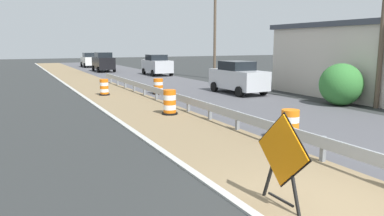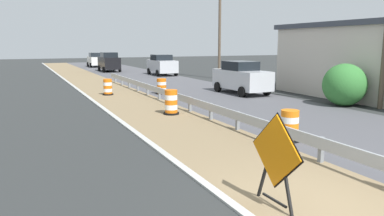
{
  "view_description": "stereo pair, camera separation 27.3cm",
  "coord_description": "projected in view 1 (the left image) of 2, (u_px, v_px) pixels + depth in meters",
  "views": [
    {
      "loc": [
        -5.15,
        -4.92,
        3.14
      ],
      "look_at": [
        0.71,
        6.86,
        0.83
      ],
      "focal_mm": 34.35,
      "sensor_mm": 36.0,
      "label": 1
    },
    {
      "loc": [
        -4.91,
        -5.04,
        3.14
      ],
      "look_at": [
        0.71,
        6.86,
        0.83
      ],
      "focal_mm": 34.35,
      "sensor_mm": 36.0,
      "label": 2
    }
  ],
  "objects": [
    {
      "name": "utility_pole_near",
      "position": [
        384.0,
        11.0,
        17.36
      ],
      "size": [
        0.24,
        1.8,
        8.97
      ],
      "color": "brown",
      "rests_on": "ground"
    },
    {
      "name": "utility_pole_mid",
      "position": [
        215.0,
        24.0,
        32.66
      ],
      "size": [
        0.24,
        1.8,
        9.4
      ],
      "color": "brown",
      "rests_on": "ground"
    },
    {
      "name": "car_trailing_near_lane",
      "position": [
        157.0,
        65.0,
        37.16
      ],
      "size": [
        2.24,
        4.44,
        2.06
      ],
      "rotation": [
        0.0,
        0.0,
        -1.6
      ],
      "color": "silver",
      "rests_on": "ground"
    },
    {
      "name": "warning_sign_diamond",
      "position": [
        282.0,
        155.0,
        7.05
      ],
      "size": [
        0.07,
        1.5,
        1.88
      ],
      "rotation": [
        0.0,
        0.0,
        3.15
      ],
      "color": "black",
      "rests_on": "ground"
    },
    {
      "name": "bush_roadside",
      "position": [
        341.0,
        84.0,
        18.82
      ],
      "size": [
        2.17,
        2.17,
        2.16
      ],
      "primitive_type": "ellipsoid",
      "color": "#337533",
      "rests_on": "ground"
    },
    {
      "name": "car_mid_far_lane",
      "position": [
        238.0,
        77.0,
        23.42
      ],
      "size": [
        2.1,
        4.37,
        2.05
      ],
      "rotation": [
        0.0,
        0.0,
        -1.55
      ],
      "color": "silver",
      "rests_on": "ground"
    },
    {
      "name": "median_dirt_strip",
      "position": [
        339.0,
        201.0,
        7.41
      ],
      "size": [
        3.62,
        120.0,
        0.01
      ],
      "primitive_type": "cube",
      "color": "#7F6B4C",
      "rests_on": "ground"
    },
    {
      "name": "car_lead_far_lane",
      "position": [
        90.0,
        60.0,
        50.02
      ],
      "size": [
        2.18,
        4.28,
        1.95
      ],
      "rotation": [
        0.0,
        0.0,
        1.54
      ],
      "color": "silver",
      "rests_on": "ground"
    },
    {
      "name": "traffic_barrel_mid",
      "position": [
        104.0,
        88.0,
        22.63
      ],
      "size": [
        0.65,
        0.65,
        1.0
      ],
      "color": "orange",
      "rests_on": "ground"
    },
    {
      "name": "traffic_barrel_far",
      "position": [
        158.0,
        87.0,
        23.13
      ],
      "size": [
        0.74,
        0.74,
        0.98
      ],
      "color": "orange",
      "rests_on": "ground"
    },
    {
      "name": "traffic_barrel_close",
      "position": [
        170.0,
        103.0,
        16.47
      ],
      "size": [
        0.71,
        0.71,
        1.11
      ],
      "color": "orange",
      "rests_on": "ground"
    },
    {
      "name": "car_lead_near_lane",
      "position": [
        103.0,
        62.0,
        41.86
      ],
      "size": [
        2.09,
        4.37,
        2.18
      ],
      "rotation": [
        0.0,
        0.0,
        1.55
      ],
      "color": "black",
      "rests_on": "ground"
    },
    {
      "name": "traffic_barrel_nearest",
      "position": [
        290.0,
        127.0,
        12.03
      ],
      "size": [
        0.73,
        0.73,
        1.02
      ],
      "color": "orange",
      "rests_on": "ground"
    },
    {
      "name": "ground_plane",
      "position": [
        316.0,
        207.0,
        7.14
      ],
      "size": [
        160.0,
        160.0,
        0.0
      ],
      "primitive_type": "plane",
      "color": "#2B2D2D"
    }
  ]
}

